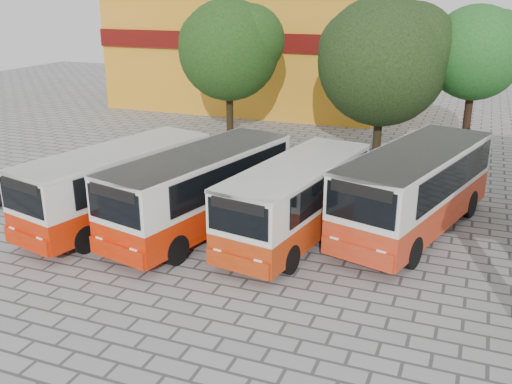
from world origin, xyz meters
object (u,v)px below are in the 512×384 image
at_px(bus_centre_left, 201,187).
at_px(bus_far_right, 416,186).
at_px(bus_centre_right, 297,196).
at_px(bus_far_left, 118,181).

distance_m(bus_centre_left, bus_far_right, 7.69).
xyz_separation_m(bus_centre_left, bus_far_right, (7.20, 2.69, 0.08)).
distance_m(bus_centre_left, bus_centre_right, 3.50).
bearing_deg(bus_centre_left, bus_far_right, 33.39).
distance_m(bus_far_left, bus_centre_left, 3.26).
relative_size(bus_centre_right, bus_far_right, 0.88).
xyz_separation_m(bus_far_left, bus_centre_left, (3.23, 0.44, 0.05)).
bearing_deg(bus_centre_right, bus_centre_left, -161.63).
relative_size(bus_far_left, bus_centre_right, 1.04).
xyz_separation_m(bus_centre_left, bus_centre_right, (3.46, 0.54, -0.10)).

